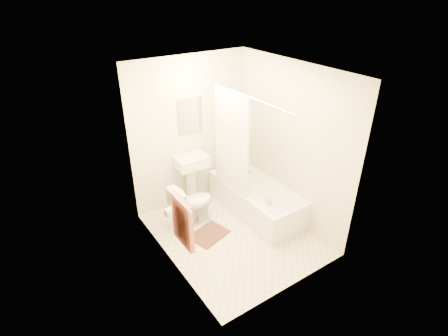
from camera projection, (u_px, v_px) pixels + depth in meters
floor at (233, 234)px, 5.17m from camera, size 2.40×2.40×0.00m
ceiling at (236, 70)px, 4.02m from camera, size 2.40×2.40×0.00m
wall_back at (190, 133)px, 5.47m from camera, size 2.00×0.02×2.40m
wall_left at (165, 184)px, 4.11m from camera, size 0.02×2.40×2.40m
wall_right at (290, 145)px, 5.08m from camera, size 0.02×2.40×2.40m
mirror at (190, 115)px, 5.31m from camera, size 0.40×0.03×0.55m
curtain_rod at (250, 97)px, 4.43m from camera, size 0.03×1.70×0.03m
shower_curtain at (232, 143)px, 5.10m from camera, size 0.04×0.80×1.55m
towel_bar at (179, 200)px, 3.99m from camera, size 0.02×0.60×0.02m
towel at (183, 222)px, 4.16m from camera, size 0.06×0.45×0.66m
toilet_paper at (169, 212)px, 4.47m from camera, size 0.11×0.12×0.12m
toilet at (192, 204)px, 5.28m from camera, size 0.69×0.41×0.66m
sink at (191, 178)px, 5.67m from camera, size 0.51×0.41×0.96m
bathtub at (256, 199)px, 5.57m from camera, size 0.73×1.66×0.47m
bath_mat at (209, 234)px, 5.15m from camera, size 0.62×0.53×0.02m
soap_bottle at (269, 200)px, 4.98m from camera, size 0.09×0.10×0.17m
scrub_brush at (244, 172)px, 5.83m from camera, size 0.14×0.22×0.04m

